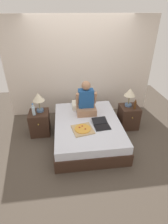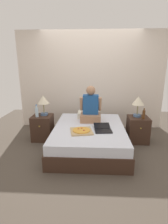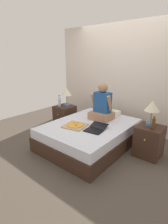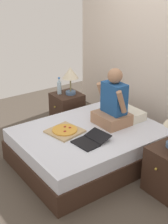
{
  "view_description": "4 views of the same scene",
  "coord_description": "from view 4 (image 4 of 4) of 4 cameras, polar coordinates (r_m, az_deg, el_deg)",
  "views": [
    {
      "loc": [
        -0.47,
        -3.14,
        2.59
      ],
      "look_at": [
        -0.07,
        0.03,
        0.69
      ],
      "focal_mm": 28.0,
      "sensor_mm": 36.0,
      "label": 1
    },
    {
      "loc": [
        0.07,
        -3.35,
        1.72
      ],
      "look_at": [
        -0.1,
        -0.07,
        0.78
      ],
      "focal_mm": 28.0,
      "sensor_mm": 36.0,
      "label": 2
    },
    {
      "loc": [
        1.97,
        -2.6,
        1.73
      ],
      "look_at": [
        -0.08,
        -0.1,
        0.71
      ],
      "focal_mm": 28.0,
      "sensor_mm": 36.0,
      "label": 3
    },
    {
      "loc": [
        2.94,
        -2.2,
        2.34
      ],
      "look_at": [
        -0.13,
        0.01,
        0.67
      ],
      "focal_mm": 50.0,
      "sensor_mm": 36.0,
      "label": 4
    }
  ],
  "objects": [
    {
      "name": "laptop",
      "position": [
        3.83,
        1.04,
        -5.31
      ],
      "size": [
        0.36,
        0.44,
        0.07
      ],
      "color": "black",
      "rests_on": "bed"
    },
    {
      "name": "wall_back",
      "position": [
        4.7,
        14.1,
        9.7
      ],
      "size": [
        3.79,
        0.12,
        2.5
      ],
      "primitive_type": "cube",
      "color": "beige",
      "rests_on": "ground"
    },
    {
      "name": "person_seated",
      "position": [
        4.21,
        5.34,
        1.46
      ],
      "size": [
        0.47,
        0.4,
        0.78
      ],
      "color": "#A37556",
      "rests_on": "bed"
    },
    {
      "name": "pizza_box",
      "position": [
        4.07,
        -3.53,
        -3.46
      ],
      "size": [
        0.47,
        0.47,
        0.05
      ],
      "color": "tan",
      "rests_on": "bed"
    },
    {
      "name": "bed",
      "position": [
        4.24,
        0.94,
        -6.13
      ],
      "size": [
        1.45,
        1.89,
        0.46
      ],
      "color": "#382319",
      "rests_on": "ground"
    },
    {
      "name": "water_bottle",
      "position": [
        5.05,
        -4.55,
        4.53
      ],
      "size": [
        0.07,
        0.07,
        0.28
      ],
      "color": "silver",
      "rests_on": "nightstand_left"
    },
    {
      "name": "lamp_on_left_nightstand",
      "position": [
        4.96,
        -2.51,
        6.83
      ],
      "size": [
        0.26,
        0.26,
        0.45
      ],
      "color": "#4C6B93",
      "rests_on": "nightstand_left"
    },
    {
      "name": "nightstand_left",
      "position": [
        5.18,
        -3.09,
        0.37
      ],
      "size": [
        0.44,
        0.47,
        0.57
      ],
      "color": "#382319",
      "rests_on": "ground"
    },
    {
      "name": "pillow",
      "position": [
        4.51,
        7.57,
        -0.24
      ],
      "size": [
        0.52,
        0.34,
        0.12
      ],
      "primitive_type": "cube",
      "color": "silver",
      "rests_on": "bed"
    },
    {
      "name": "ground_plane",
      "position": [
        4.35,
        0.92,
        -8.71
      ],
      "size": [
        5.79,
        5.79,
        0.0
      ],
      "primitive_type": "plane",
      "color": "#4C4238"
    }
  ]
}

